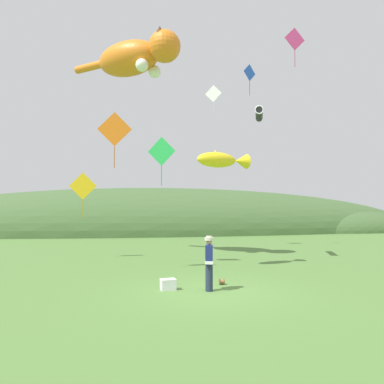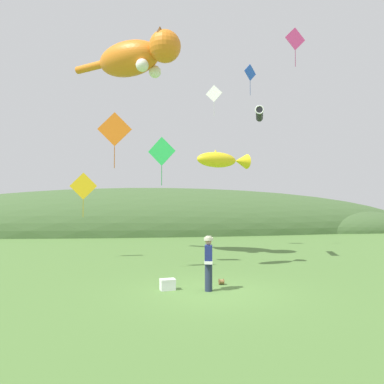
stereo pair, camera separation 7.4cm
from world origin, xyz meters
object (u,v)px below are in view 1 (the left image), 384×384
object	(u,v)px
kite_diamond_orange	(115,129)
kite_diamond_blue	(250,73)
picnic_cooler	(168,284)
kite_diamond_green	(162,152)
kite_fish_windsock	(222,160)
festival_attendant	(209,261)
kite_spool	(222,282)
kite_giant_cat	(136,57)
kite_diamond_gold	(83,186)
kite_diamond_pink	(295,39)
kite_tube_streamer	(259,114)
kite_diamond_white	(213,94)

from	to	relation	value
kite_diamond_orange	kite_diamond_blue	world-z (taller)	kite_diamond_blue
picnic_cooler	kite_diamond_green	size ratio (longest dim) A/B	0.24
kite_fish_windsock	kite_diamond_orange	bearing A→B (deg)	-173.70
festival_attendant	kite_spool	bearing A→B (deg)	54.62
kite_giant_cat	kite_diamond_green	world-z (taller)	kite_giant_cat
festival_attendant	kite_fish_windsock	distance (m)	5.88
kite_diamond_blue	kite_spool	bearing A→B (deg)	-113.50
picnic_cooler	kite_diamond_gold	xyz separation A→B (m)	(-3.69, 7.56, 3.55)
kite_diamond_blue	kite_diamond_gold	world-z (taller)	kite_diamond_blue
kite_diamond_blue	picnic_cooler	bearing A→B (deg)	-121.17
kite_fish_windsock	kite_diamond_pink	xyz separation A→B (m)	(4.70, 2.68, 6.96)
kite_tube_streamer	kite_giant_cat	bearing A→B (deg)	165.62
kite_diamond_pink	kite_diamond_orange	xyz separation A→B (m)	(-9.38, -3.20, -5.85)
kite_giant_cat	kite_diamond_green	xyz separation A→B (m)	(1.17, -2.44, -5.30)
kite_giant_cat	kite_tube_streamer	world-z (taller)	kite_giant_cat
festival_attendant	kite_diamond_pink	world-z (taller)	kite_diamond_pink
kite_fish_windsock	kite_giant_cat	bearing A→B (deg)	137.70
kite_fish_windsock	kite_tube_streamer	bearing A→B (deg)	38.06
festival_attendant	kite_diamond_pink	size ratio (longest dim) A/B	0.82
kite_diamond_green	kite_diamond_pink	world-z (taller)	kite_diamond_pink
kite_diamond_white	kite_diamond_blue	size ratio (longest dim) A/B	1.01
kite_tube_streamer	kite_fish_windsock	bearing A→B (deg)	-141.94
kite_tube_streamer	kite_diamond_white	bearing A→B (deg)	104.73
kite_fish_windsock	kite_diamond_green	distance (m)	2.85
kite_spool	kite_tube_streamer	bearing A→B (deg)	58.13
kite_fish_windsock	kite_diamond_green	xyz separation A→B (m)	(-2.62, 1.01, 0.46)
festival_attendant	kite_diamond_green	bearing A→B (deg)	102.40
kite_spool	kite_diamond_gold	distance (m)	9.70
kite_diamond_pink	kite_tube_streamer	bearing A→B (deg)	-160.67
kite_diamond_orange	kite_diamond_gold	bearing A→B (deg)	112.85
kite_diamond_pink	kite_diamond_gold	world-z (taller)	kite_diamond_pink
picnic_cooler	kite_diamond_pink	size ratio (longest dim) A/B	0.25
kite_tube_streamer	kite_diamond_orange	size ratio (longest dim) A/B	0.82
festival_attendant	kite_spool	distance (m)	1.39
kite_spool	kite_diamond_green	bearing A→B (deg)	112.41
kite_diamond_green	kite_diamond_blue	bearing A→B (deg)	41.08
kite_tube_streamer	kite_diamond_gold	distance (m)	9.74
kite_diamond_pink	kite_diamond_gold	distance (m)	13.78
kite_diamond_pink	kite_diamond_green	bearing A→B (deg)	-167.13
kite_diamond_white	kite_diamond_orange	bearing A→B (deg)	-128.38
kite_diamond_blue	festival_attendant	bearing A→B (deg)	-114.64
kite_fish_windsock	kite_diamond_white	distance (m)	8.50
festival_attendant	picnic_cooler	bearing A→B (deg)	164.27
kite_diamond_white	kite_tube_streamer	bearing A→B (deg)	-75.27
kite_giant_cat	kite_diamond_pink	xyz separation A→B (m)	(8.49, -0.77, 1.21)
festival_attendant	kite_diamond_white	bearing A→B (deg)	76.84
kite_spool	kite_diamond_white	distance (m)	14.12
kite_fish_windsock	kite_diamond_orange	xyz separation A→B (m)	(-4.68, -0.52, 1.12)
kite_giant_cat	kite_diamond_pink	size ratio (longest dim) A/B	2.65
picnic_cooler	kite_diamond_green	distance (m)	7.01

